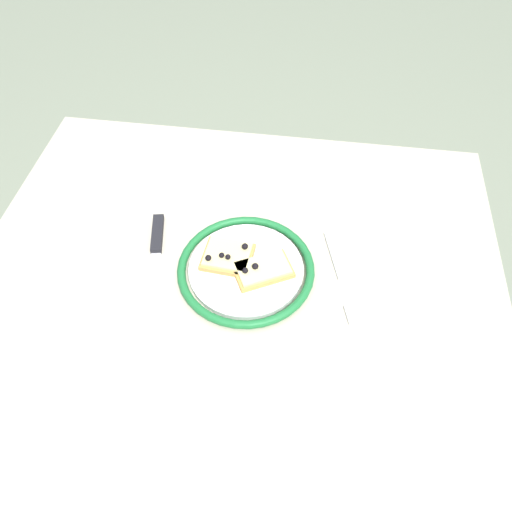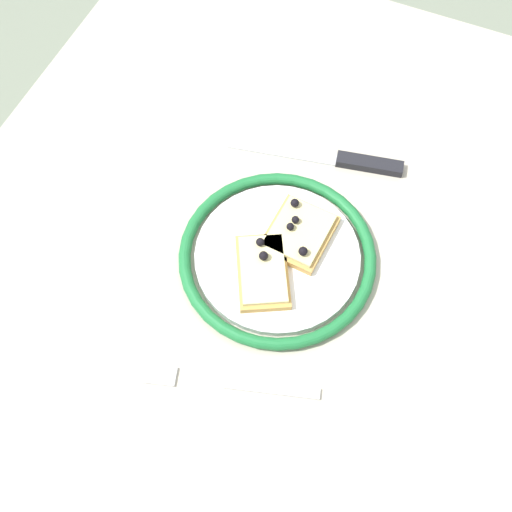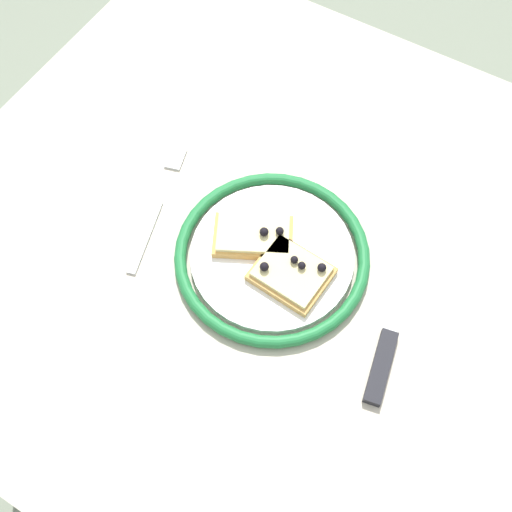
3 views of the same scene
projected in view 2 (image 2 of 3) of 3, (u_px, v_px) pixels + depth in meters
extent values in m
plane|color=gray|center=(262.00, 393.00, 1.45)|extent=(6.00, 6.00, 0.00)
cube|color=#BCB29E|center=(266.00, 247.00, 0.83)|extent=(0.96, 0.83, 0.03)
cylinder|color=#4C4742|center=(511.00, 225.00, 1.26)|extent=(0.05, 0.05, 0.69)
cylinder|color=#4C4742|center=(189.00, 113.00, 1.39)|extent=(0.05, 0.05, 0.69)
cylinder|color=white|center=(277.00, 257.00, 0.79)|extent=(0.21, 0.21, 0.01)
torus|color=#1E7238|center=(277.00, 256.00, 0.79)|extent=(0.25, 0.25, 0.02)
cube|color=tan|center=(299.00, 234.00, 0.80)|extent=(0.09, 0.08, 0.01)
cube|color=beige|center=(299.00, 231.00, 0.79)|extent=(0.08, 0.07, 0.01)
sphere|color=black|center=(303.00, 251.00, 0.77)|extent=(0.01, 0.01, 0.01)
sphere|color=black|center=(290.00, 227.00, 0.78)|extent=(0.01, 0.01, 0.01)
sphere|color=black|center=(295.00, 203.00, 0.80)|extent=(0.01, 0.01, 0.01)
sphere|color=black|center=(295.00, 220.00, 0.79)|extent=(0.01, 0.01, 0.01)
cube|color=tan|center=(263.00, 272.00, 0.77)|extent=(0.12, 0.10, 0.01)
cube|color=beige|center=(263.00, 269.00, 0.77)|extent=(0.10, 0.09, 0.01)
sphere|color=black|center=(264.00, 256.00, 0.76)|extent=(0.01, 0.01, 0.01)
sphere|color=black|center=(262.00, 243.00, 0.77)|extent=(0.01, 0.01, 0.01)
cube|color=silver|center=(282.00, 151.00, 0.88)|extent=(0.05, 0.15, 0.00)
cube|color=black|center=(370.00, 164.00, 0.86)|extent=(0.04, 0.09, 0.01)
cube|color=silver|center=(272.00, 389.00, 0.72)|extent=(0.04, 0.11, 0.00)
cube|color=silver|center=(161.00, 375.00, 0.73)|extent=(0.03, 0.04, 0.00)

